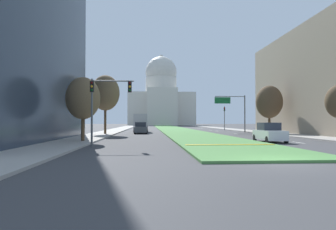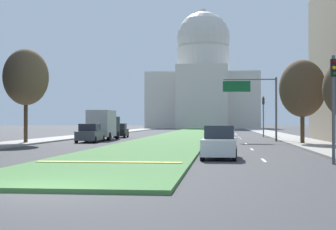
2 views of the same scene
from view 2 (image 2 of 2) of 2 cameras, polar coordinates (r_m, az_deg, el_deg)
name	(u,v)px [view 2 (image 2 of 2)]	position (r m, az deg, el deg)	size (l,w,h in m)	color
ground_plane	(188,134)	(80.55, 2.29, -2.13)	(291.33, 291.33, 0.00)	#3D3D3F
grass_median	(185,135)	(73.94, 1.96, -2.21)	(7.61, 119.18, 0.14)	#4C8442
median_curb_nose	(109,162)	(23.89, -6.64, -5.25)	(6.85, 0.50, 0.04)	gold
lane_dashes_right	(241,139)	(59.98, 8.11, -2.63)	(0.16, 60.09, 0.01)	silver
sidewalk_left	(85,136)	(69.57, -9.20, -2.30)	(4.00, 119.18, 0.15)	#9E9991
sidewalk_right	(282,136)	(67.59, 12.64, -2.34)	(4.00, 119.18, 0.15)	#9E9991
capitol_building	(203,82)	(146.38, 3.95, 3.71)	(31.22, 23.31, 34.19)	beige
traffic_light_near_right	(334,95)	(25.55, 18.00, 2.15)	(0.28, 0.35, 5.20)	#515456
traffic_light_far_right	(263,111)	(66.09, 10.61, 0.43)	(0.28, 0.35, 5.20)	#515456
overhead_guide_sign	(256,96)	(52.66, 9.79, 2.15)	(5.48, 0.20, 6.50)	#515456
street_tree_left_mid	(26,77)	(48.02, -15.59, 4.08)	(4.09, 4.09, 8.60)	#4C3823
street_tree_right_mid	(302,89)	(46.09, 14.77, 2.87)	(4.00, 4.00, 7.42)	#4C3823
sedan_lead_stopped	(220,143)	(28.20, 5.79, -3.15)	(2.01, 4.49, 1.82)	silver
sedan_midblock	(90,134)	(49.77, -8.70, -2.08)	(2.03, 4.44, 1.80)	#4C5156
sedan_distant	(119,131)	(63.52, -5.46, -1.79)	(2.18, 4.47, 1.76)	black
box_truck_delivery	(103,125)	(55.71, -7.24, -1.06)	(2.40, 6.40, 3.20)	black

